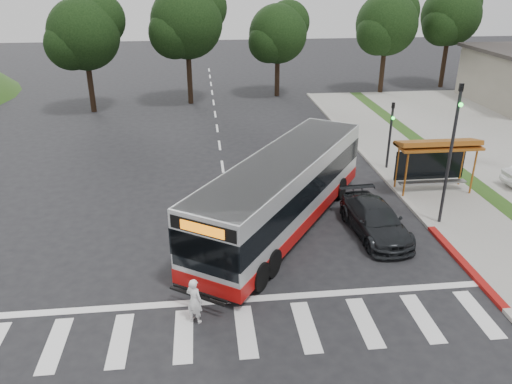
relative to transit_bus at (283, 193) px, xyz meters
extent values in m
plane|color=black|center=(-2.35, -2.08, -1.67)|extent=(140.00, 140.00, 0.00)
cube|color=gray|center=(8.65, 5.92, -1.61)|extent=(4.00, 40.00, 0.12)
cube|color=#9E9991|center=(6.65, 5.92, -1.59)|extent=(0.30, 40.00, 0.15)
cube|color=maroon|center=(6.65, -4.08, -1.59)|extent=(0.32, 6.00, 0.15)
cube|color=silver|center=(-2.35, -7.08, -1.66)|extent=(18.00, 2.60, 0.01)
cylinder|color=#A45A1B|center=(6.65, 2.32, -0.40)|extent=(0.10, 0.10, 2.30)
cylinder|color=#A45A1B|center=(10.25, 2.32, -0.40)|extent=(0.10, 0.10, 2.30)
cylinder|color=#A45A1B|center=(6.65, 3.52, -0.40)|extent=(0.10, 0.10, 2.30)
cylinder|color=#A45A1B|center=(10.25, 3.52, -0.40)|extent=(0.10, 0.10, 2.30)
cube|color=#A45A1B|center=(8.45, 2.92, 0.90)|extent=(4.20, 1.60, 0.12)
cube|color=#A45A1B|center=(8.45, 2.97, 1.05)|extent=(4.20, 1.32, 0.51)
cube|color=black|center=(8.45, 3.52, -0.35)|extent=(3.80, 0.06, 1.60)
cube|color=gray|center=(8.45, 2.92, -1.10)|extent=(3.60, 0.40, 0.08)
cylinder|color=black|center=(7.25, -0.58, 1.58)|extent=(0.14, 0.14, 6.50)
imported|color=black|center=(7.25, -0.58, 4.33)|extent=(0.16, 0.20, 1.00)
sphere|color=#19E533|center=(7.25, -0.76, 3.98)|extent=(0.18, 0.18, 0.18)
cylinder|color=black|center=(7.25, 6.42, 0.33)|extent=(0.14, 0.14, 4.00)
imported|color=black|center=(7.25, 6.42, 1.83)|extent=(0.16, 0.20, 1.00)
sphere|color=#19E533|center=(7.25, 6.24, 1.48)|extent=(0.18, 0.18, 0.18)
cylinder|color=black|center=(13.65, 25.92, 0.63)|extent=(0.44, 0.44, 4.40)
sphere|color=black|center=(13.65, 25.92, 4.63)|extent=(5.60, 5.60, 5.60)
sphere|color=black|center=(14.77, 26.76, 5.63)|extent=(4.20, 4.20, 4.20)
sphere|color=black|center=(12.67, 25.22, 3.93)|extent=(3.92, 3.92, 3.92)
cylinder|color=black|center=(20.65, 27.92, 0.75)|extent=(0.44, 0.44, 4.84)
sphere|color=black|center=(20.65, 27.92, 5.15)|extent=(5.60, 5.60, 5.60)
sphere|color=black|center=(21.77, 28.76, 6.25)|extent=(4.20, 4.20, 4.20)
sphere|color=black|center=(19.67, 27.22, 4.38)|extent=(3.92, 3.92, 3.92)
cylinder|color=black|center=(-4.35, 23.92, 0.75)|extent=(0.44, 0.44, 4.84)
sphere|color=black|center=(-4.35, 23.92, 5.15)|extent=(6.00, 6.00, 6.00)
sphere|color=black|center=(-3.15, 24.82, 6.25)|extent=(4.50, 4.50, 4.50)
sphere|color=black|center=(-5.40, 23.17, 4.38)|extent=(4.20, 4.20, 4.20)
cylinder|color=black|center=(3.65, 25.92, 0.31)|extent=(0.44, 0.44, 3.96)
sphere|color=black|center=(3.65, 25.92, 3.91)|extent=(5.20, 5.20, 5.20)
sphere|color=black|center=(4.69, 26.70, 4.81)|extent=(3.90, 3.90, 3.90)
sphere|color=black|center=(2.74, 25.27, 3.28)|extent=(3.64, 3.64, 3.64)
cylinder|color=black|center=(-12.35, 21.92, 0.53)|extent=(0.44, 0.44, 4.40)
sphere|color=black|center=(-12.35, 21.92, 4.53)|extent=(5.60, 5.60, 5.60)
sphere|color=black|center=(-11.23, 22.76, 5.53)|extent=(4.20, 4.20, 4.20)
sphere|color=black|center=(-13.33, 21.22, 3.83)|extent=(3.92, 3.92, 3.92)
imported|color=white|center=(-3.97, -6.38, -0.85)|extent=(0.72, 0.67, 1.65)
imported|color=black|center=(3.93, -1.20, -0.96)|extent=(2.36, 5.05, 1.43)
camera|label=1|loc=(-3.46, -20.02, 9.06)|focal=35.00mm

